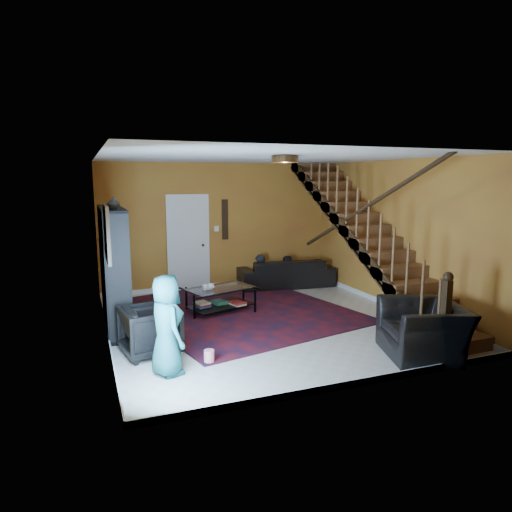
% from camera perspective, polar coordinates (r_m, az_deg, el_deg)
% --- Properties ---
extents(floor, '(5.50, 5.50, 0.00)m').
position_cam_1_polar(floor, '(8.01, 1.02, -8.19)').
color(floor, beige).
rests_on(floor, ground).
extents(room, '(5.50, 5.50, 5.50)m').
position_cam_1_polar(room, '(8.87, -10.31, -6.24)').
color(room, '#B27E27').
rests_on(room, ground).
extents(staircase, '(0.95, 5.02, 3.18)m').
position_cam_1_polar(staircase, '(8.72, 14.11, 2.40)').
color(staircase, brown).
rests_on(staircase, floor).
extents(bookshelf, '(0.35, 1.80, 2.00)m').
position_cam_1_polar(bookshelf, '(7.83, -17.24, -1.77)').
color(bookshelf, black).
rests_on(bookshelf, floor).
extents(door, '(0.82, 0.05, 2.05)m').
position_cam_1_polar(door, '(10.13, -8.46, 1.43)').
color(door, silver).
rests_on(door, floor).
extents(framed_picture, '(0.04, 0.74, 0.74)m').
position_cam_1_polar(framed_picture, '(6.22, -18.15, 2.66)').
color(framed_picture, maroon).
rests_on(framed_picture, room).
extents(wall_hanging, '(0.14, 0.03, 0.90)m').
position_cam_1_polar(wall_hanging, '(10.29, -3.90, 4.58)').
color(wall_hanging, black).
rests_on(wall_hanging, room).
extents(ceiling_fixture, '(0.40, 0.40, 0.10)m').
position_cam_1_polar(ceiling_fixture, '(6.90, 3.64, 12.00)').
color(ceiling_fixture, '#3F2814').
rests_on(ceiling_fixture, room).
extents(rug, '(4.27, 4.66, 0.02)m').
position_cam_1_polar(rug, '(8.67, -1.98, -6.74)').
color(rug, '#4D0D13').
rests_on(rug, floor).
extents(sofa, '(2.25, 1.06, 0.63)m').
position_cam_1_polar(sofa, '(10.54, 3.73, -2.07)').
color(sofa, black).
rests_on(sofa, floor).
extents(armchair_left, '(0.87, 0.85, 0.69)m').
position_cam_1_polar(armchair_left, '(6.66, -13.04, -9.05)').
color(armchair_left, black).
rests_on(armchair_left, floor).
extents(armchair_right, '(1.30, 1.40, 0.74)m').
position_cam_1_polar(armchair_right, '(6.85, 20.19, -8.65)').
color(armchair_right, black).
rests_on(armchair_right, floor).
extents(person_adult_a, '(0.45, 0.30, 1.22)m').
position_cam_1_polar(person_adult_a, '(10.38, 0.43, -3.12)').
color(person_adult_a, black).
rests_on(person_adult_a, sofa).
extents(person_adult_b, '(0.57, 0.45, 1.15)m').
position_cam_1_polar(person_adult_b, '(10.64, 3.77, -3.04)').
color(person_adult_b, black).
rests_on(person_adult_b, sofa).
extents(person_child, '(0.55, 0.71, 1.29)m').
position_cam_1_polar(person_child, '(5.88, -11.13, -8.47)').
color(person_child, '#165554').
rests_on(person_child, armchair_left).
extents(coffee_table, '(1.35, 1.03, 0.46)m').
position_cam_1_polar(coffee_table, '(8.54, -4.48, -5.25)').
color(coffee_table, black).
rests_on(coffee_table, floor).
extents(cup_a, '(0.15, 0.15, 0.10)m').
position_cam_1_polar(cup_a, '(8.41, -5.72, -3.79)').
color(cup_a, '#999999').
rests_on(cup_a, coffee_table).
extents(cup_b, '(0.12, 0.12, 0.09)m').
position_cam_1_polar(cup_b, '(8.34, -6.38, -3.92)').
color(cup_b, '#999999').
rests_on(cup_b, coffee_table).
extents(bowl, '(0.26, 0.26, 0.05)m').
position_cam_1_polar(bowl, '(8.38, -5.96, -4.01)').
color(bowl, '#999999').
rests_on(bowl, coffee_table).
extents(vase, '(0.18, 0.18, 0.19)m').
position_cam_1_polar(vase, '(7.19, -17.41, 6.35)').
color(vase, '#999999').
rests_on(vase, bookshelf).
extents(popcorn_bucket, '(0.16, 0.16, 0.16)m').
position_cam_1_polar(popcorn_bucket, '(6.31, -5.88, -12.31)').
color(popcorn_bucket, red).
rests_on(popcorn_bucket, rug).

